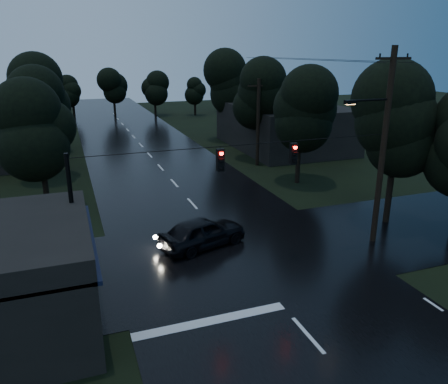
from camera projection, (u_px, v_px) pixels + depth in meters
main_road at (161, 168)px, 38.02m from camera, size 12.00×120.00×0.02m
cross_street at (236, 254)px, 21.94m from camera, size 60.00×9.00×0.02m
building_far_right at (284, 126)px, 45.47m from camera, size 10.00×14.00×4.40m
utility_pole_main at (382, 145)px, 21.83m from camera, size 3.50×0.30×10.00m
utility_pole_far at (258, 122)px, 37.73m from camera, size 2.00×0.30×7.50m
anchor_pole_left at (74, 226)px, 17.68m from camera, size 0.18×0.18×6.00m
span_signals at (257, 156)px, 19.59m from camera, size 15.00×0.37×1.12m
tree_corner_near at (398, 121)px, 24.23m from camera, size 4.48×4.48×9.44m
tree_left_a at (38, 129)px, 26.32m from camera, size 3.92×3.92×8.26m
tree_left_b at (33, 107)px, 33.16m from camera, size 4.20×4.20×8.85m
tree_left_c at (31, 91)px, 41.78m from camera, size 4.48×4.48×9.44m
tree_right_a at (301, 109)px, 32.06m from camera, size 4.20×4.20×8.85m
tree_right_b at (263, 94)px, 39.28m from camera, size 4.48×4.48×9.44m
tree_right_c at (230, 82)px, 48.30m from camera, size 4.76×4.76×10.03m
car at (203, 232)px, 22.57m from camera, size 5.03×3.18×1.59m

